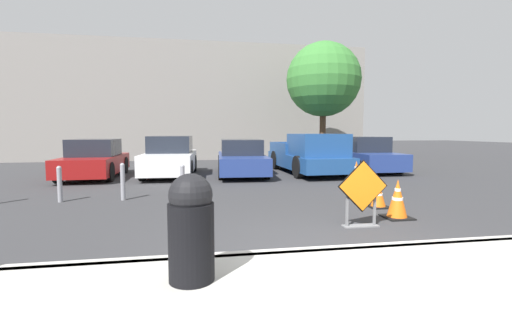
# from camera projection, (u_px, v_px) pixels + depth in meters

# --- Properties ---
(ground_plane) EXTENTS (96.00, 96.00, 0.00)m
(ground_plane) POSITION_uv_depth(u_px,v_px,m) (242.00, 172.00, 14.46)
(ground_plane) COLOR #333335
(sidewalk_strip) EXTENTS (29.91, 2.08, 0.14)m
(sidewalk_strip) POSITION_uv_depth(u_px,v_px,m) (372.00, 287.00, 3.60)
(sidewalk_strip) COLOR #ADAAA3
(sidewalk_strip) RESTS_ON ground_plane
(curb_lip) EXTENTS (29.91, 0.20, 0.14)m
(curb_lip) POSITION_uv_depth(u_px,v_px,m) (334.00, 253.00, 4.62)
(curb_lip) COLOR #ADAAA3
(curb_lip) RESTS_ON ground_plane
(road_closed_sign) EXTENTS (0.94, 0.20, 1.21)m
(road_closed_sign) POSITION_uv_depth(u_px,v_px,m) (362.00, 192.00, 6.08)
(road_closed_sign) COLOR black
(road_closed_sign) RESTS_ON ground_plane
(traffic_cone_nearest) EXTENTS (0.52, 0.52, 0.77)m
(traffic_cone_nearest) POSITION_uv_depth(u_px,v_px,m) (397.00, 199.00, 6.75)
(traffic_cone_nearest) COLOR black
(traffic_cone_nearest) RESTS_ON ground_plane
(traffic_cone_second) EXTENTS (0.44, 0.44, 0.58)m
(traffic_cone_second) POSITION_uv_depth(u_px,v_px,m) (378.00, 195.00, 7.72)
(traffic_cone_second) COLOR black
(traffic_cone_second) RESTS_ON ground_plane
(traffic_cone_third) EXTENTS (0.40, 0.40, 0.59)m
(traffic_cone_third) POSITION_uv_depth(u_px,v_px,m) (370.00, 187.00, 8.87)
(traffic_cone_third) COLOR black
(traffic_cone_third) RESTS_ON ground_plane
(traffic_cone_fourth) EXTENTS (0.46, 0.46, 0.80)m
(traffic_cone_fourth) POSITION_uv_depth(u_px,v_px,m) (364.00, 178.00, 9.83)
(traffic_cone_fourth) COLOR black
(traffic_cone_fourth) RESTS_ON ground_plane
(traffic_cone_fifth) EXTENTS (0.51, 0.51, 0.80)m
(traffic_cone_fifth) POSITION_uv_depth(u_px,v_px,m) (356.00, 174.00, 10.79)
(traffic_cone_fifth) COLOR black
(traffic_cone_fifth) RESTS_ON ground_plane
(parked_car_nearest) EXTENTS (1.87, 4.03, 1.43)m
(parked_car_nearest) POSITION_uv_depth(u_px,v_px,m) (95.00, 160.00, 12.75)
(parked_car_nearest) COLOR maroon
(parked_car_nearest) RESTS_ON ground_plane
(parked_car_second) EXTENTS (1.98, 4.33, 1.54)m
(parked_car_second) POSITION_uv_depth(u_px,v_px,m) (171.00, 157.00, 13.31)
(parked_car_second) COLOR white
(parked_car_second) RESTS_ON ground_plane
(parked_car_third) EXTENTS (2.04, 4.76, 1.40)m
(parked_car_third) POSITION_uv_depth(u_px,v_px,m) (241.00, 158.00, 13.68)
(parked_car_third) COLOR navy
(parked_car_third) RESTS_ON ground_plane
(pickup_truck) EXTENTS (2.21, 5.41, 1.63)m
(pickup_truck) POSITION_uv_depth(u_px,v_px,m) (309.00, 156.00, 13.93)
(pickup_truck) COLOR navy
(pickup_truck) RESTS_ON ground_plane
(parked_car_fourth) EXTENTS (1.89, 4.41, 1.49)m
(parked_car_fourth) POSITION_uv_depth(u_px,v_px,m) (364.00, 155.00, 15.04)
(parked_car_fourth) COLOR navy
(parked_car_fourth) RESTS_ON ground_plane
(trash_bin) EXTENTS (0.48, 0.48, 1.14)m
(trash_bin) POSITION_uv_depth(u_px,v_px,m) (191.00, 226.00, 3.57)
(trash_bin) COLOR black
(trash_bin) RESTS_ON sidewalk_strip
(bollard_nearest) EXTENTS (0.12, 0.12, 0.87)m
(bollard_nearest) POSITION_uv_depth(u_px,v_px,m) (183.00, 180.00, 8.76)
(bollard_nearest) COLOR gray
(bollard_nearest) RESTS_ON ground_plane
(bollard_second) EXTENTS (0.12, 0.12, 0.93)m
(bollard_second) POSITION_uv_depth(u_px,v_px,m) (123.00, 181.00, 8.52)
(bollard_second) COLOR gray
(bollard_second) RESTS_ON ground_plane
(bollard_third) EXTENTS (0.12, 0.12, 0.88)m
(bollard_third) POSITION_uv_depth(u_px,v_px,m) (60.00, 183.00, 8.28)
(bollard_third) COLOR gray
(bollard_third) RESTS_ON ground_plane
(building_facade_backdrop) EXTENTS (21.58, 5.00, 7.10)m
(building_facade_backdrop) POSITION_uv_depth(u_px,v_px,m) (195.00, 104.00, 22.82)
(building_facade_backdrop) COLOR gray
(building_facade_backdrop) RESTS_ON ground_plane
(street_tree_behind_lot) EXTENTS (3.81, 3.81, 6.31)m
(street_tree_behind_lot) POSITION_uv_depth(u_px,v_px,m) (323.00, 80.00, 17.63)
(street_tree_behind_lot) COLOR #513823
(street_tree_behind_lot) RESTS_ON ground_plane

